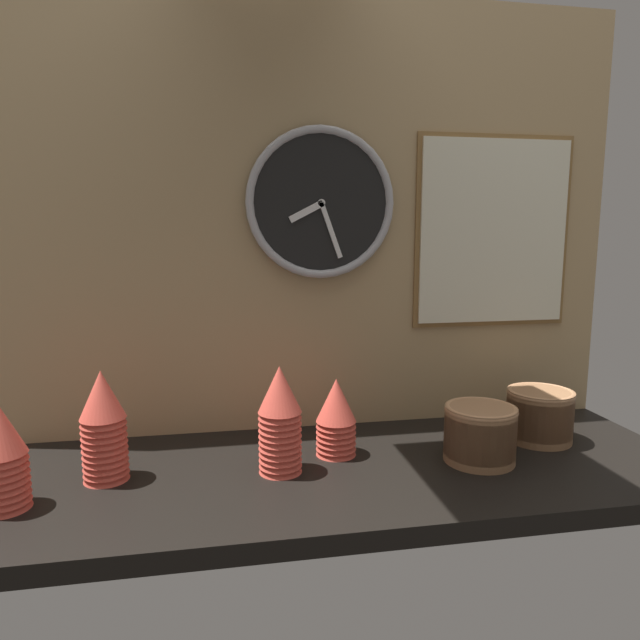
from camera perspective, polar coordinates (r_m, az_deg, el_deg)
ground_plane at (r=1.27m, az=0.40°, el=-15.14°), size 1.60×0.56×0.04m
wall_tiled_back at (r=1.42m, az=-1.62°, el=10.05°), size 1.60×0.03×1.05m
cup_stack_center_right at (r=1.29m, az=1.62°, el=-9.66°), size 0.09×0.09×0.17m
cup_stack_center at (r=1.19m, az=-4.03°, el=-9.89°), size 0.09×0.09×0.23m
cup_stack_far_left at (r=1.19m, az=-29.28°, el=-11.77°), size 0.09×0.09×0.20m
cup_stack_left at (r=1.23m, az=-20.83°, el=-9.86°), size 0.09×0.09×0.23m
bowl_stack_far_right at (r=1.48m, az=21.10°, el=-8.76°), size 0.16×0.16×0.12m
bowl_stack_right at (r=1.31m, az=15.71°, el=-10.78°), size 0.16×0.16×0.12m
wall_clock at (r=1.40m, az=0.08°, el=11.62°), size 0.36×0.03×0.36m
menu_board at (r=1.55m, az=16.97°, el=8.42°), size 0.42×0.01×0.49m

